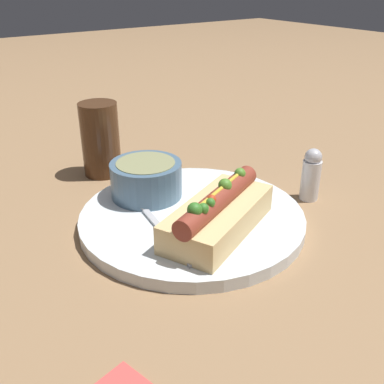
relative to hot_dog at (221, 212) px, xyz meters
The scene contains 7 objects.
ground_plane 0.07m from the hot_dog, 93.79° to the left, with size 4.00×4.00×0.00m, color #93704C.
dinner_plate 0.06m from the hot_dog, 93.79° to the left, with size 0.29×0.29×0.02m.
hot_dog is the anchor object (origin of this frame).
soup_bowl 0.14m from the hot_dog, 101.03° to the left, with size 0.10×0.10×0.05m.
spoon 0.10m from the hot_dog, 126.09° to the left, with size 0.04×0.17×0.01m.
drinking_glass 0.28m from the hot_dog, 95.83° to the left, with size 0.06×0.06×0.12m.
salt_shaker 0.18m from the hot_dog, ahead, with size 0.03×0.03×0.08m.
Camera 1 is at (-0.30, -0.42, 0.30)m, focal length 42.00 mm.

